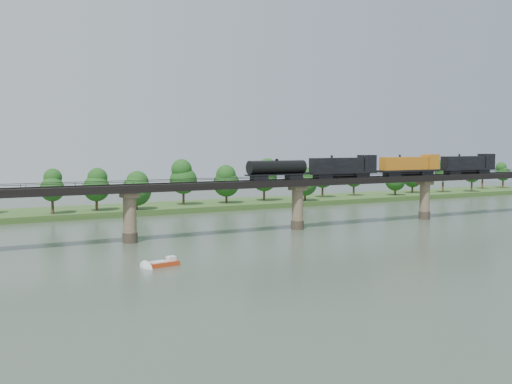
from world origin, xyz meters
TOP-DOWN VIEW (x-y plane):
  - ground at (0.00, 0.00)m, footprint 400.00×400.00m
  - far_bank at (0.00, 85.00)m, footprint 300.00×24.00m
  - bridge at (0.00, 30.00)m, footprint 236.00×30.00m
  - bridge_superstructure at (0.00, 30.00)m, footprint 220.00×4.90m
  - far_treeline at (-8.21, 80.52)m, footprint 289.06×17.54m
  - freight_train at (27.19, 30.00)m, footprint 78.58×3.06m
  - motorboat at (-43.71, 3.51)m, footprint 5.43×2.67m

SIDE VIEW (x-z plane):
  - ground at x=0.00m, z-range 0.00..0.00m
  - motorboat at x=-43.71m, z-range -0.23..1.23m
  - far_bank at x=0.00m, z-range 0.00..1.60m
  - bridge at x=0.00m, z-range -0.29..11.21m
  - far_treeline at x=-8.21m, z-range 2.03..15.63m
  - bridge_superstructure at x=0.00m, z-range 11.42..12.17m
  - freight_train at x=27.19m, z-range 11.38..16.79m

